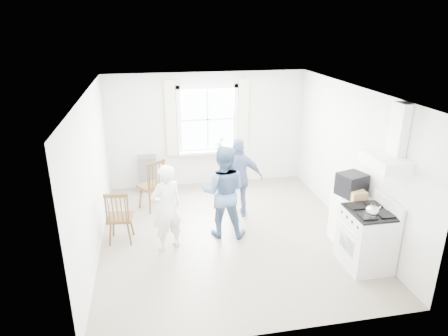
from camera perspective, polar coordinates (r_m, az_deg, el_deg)
The scene contains 15 objects.
room_shell at distance 6.81m, azimuth 0.75°, elevation 0.12°, with size 4.62×5.12×2.64m.
window_assembly at distance 9.07m, azimuth -2.35°, elevation 6.38°, with size 1.88×0.24×1.70m.
range_hood at distance 6.20m, azimuth 22.55°, elevation 2.31°, with size 0.45×0.76×0.94m.
shelf_unit at distance 9.19m, azimuth -10.81°, elevation -0.75°, with size 0.40×0.30×0.80m, color slate.
gas_stove at distance 6.67m, azimuth 19.72°, elevation -9.39°, with size 0.68×0.76×1.12m.
kettle at distance 6.25m, azimuth 20.40°, elevation -5.80°, with size 0.19×0.19×0.27m.
low_cabinet at distance 7.24m, azimuth 17.45°, elevation -6.93°, with size 0.50×0.55×0.90m, color white.
stereo_stack at distance 6.99m, azimuth 17.77°, elevation -2.24°, with size 0.51×0.48×0.38m.
cardboard_box at distance 6.83m, azimuth 18.61°, elevation -3.85°, with size 0.26×0.18×0.16m, color #A4834F.
windsor_chair_a at distance 8.10m, azimuth -9.92°, elevation -1.68°, with size 0.62×0.62×1.08m.
windsor_chair_b at distance 7.02m, azimuth -14.88°, elevation -6.16°, with size 0.46×0.45×0.99m.
person_left at distance 6.68m, azimuth -8.20°, elevation -5.65°, with size 0.55×0.55×1.51m, color white.
person_mid at distance 7.00m, azimuth -0.09°, elevation -3.40°, with size 0.81×0.81×1.68m, color slate.
person_right at distance 7.71m, azimuth 2.12°, elevation -1.46°, with size 0.93×0.93×1.58m, color navy.
potted_plant at distance 9.15m, azimuth -0.54°, elevation 3.53°, with size 0.17×0.17×0.30m, color #2E6837.
Camera 1 is at (-1.29, -6.26, 3.67)m, focal length 32.00 mm.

